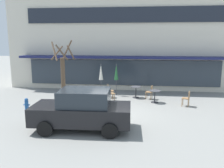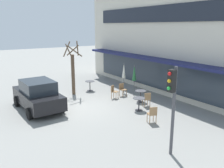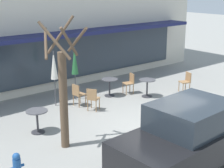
{
  "view_description": "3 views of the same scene",
  "coord_description": "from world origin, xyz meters",
  "px_view_note": "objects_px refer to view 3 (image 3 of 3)",
  "views": [
    {
      "loc": [
        1.26,
        -11.79,
        3.87
      ],
      "look_at": [
        -0.46,
        3.15,
        0.99
      ],
      "focal_mm": 38.0,
      "sensor_mm": 36.0,
      "label": 1
    },
    {
      "loc": [
        12.27,
        -5.84,
        4.78
      ],
      "look_at": [
        -0.53,
        2.53,
        1.02
      ],
      "focal_mm": 38.0,
      "sensor_mm": 36.0,
      "label": 2
    },
    {
      "loc": [
        -7.78,
        -7.19,
        4.65
      ],
      "look_at": [
        0.09,
        2.29,
        1.03
      ],
      "focal_mm": 55.0,
      "sensor_mm": 36.0,
      "label": 3
    }
  ],
  "objects_px": {
    "cafe_table_near_wall": "(110,84)",
    "patio_umbrella_cream_folded": "(54,66)",
    "cafe_chair_0": "(186,81)",
    "cafe_chair_2": "(130,82)",
    "fire_hydrant": "(17,166)",
    "cafe_chair_3": "(78,93)",
    "cafe_table_by_tree": "(147,85)",
    "street_tree": "(63,90)",
    "cafe_table_streetside": "(37,118)",
    "patio_umbrella_green_folded": "(75,61)",
    "parked_sedan": "(188,136)",
    "cafe_chair_1": "(93,98)"
  },
  "relations": [
    {
      "from": "cafe_table_near_wall",
      "to": "patio_umbrella_cream_folded",
      "type": "relative_size",
      "value": 0.35
    },
    {
      "from": "cafe_table_near_wall",
      "to": "cafe_chair_0",
      "type": "bearing_deg",
      "value": -29.89
    },
    {
      "from": "cafe_chair_2",
      "to": "fire_hydrant",
      "type": "bearing_deg",
      "value": -153.89
    },
    {
      "from": "cafe_chair_0",
      "to": "cafe_chair_3",
      "type": "distance_m",
      "value": 4.97
    },
    {
      "from": "cafe_chair_3",
      "to": "cafe_table_by_tree",
      "type": "bearing_deg",
      "value": -17.27
    },
    {
      "from": "cafe_table_by_tree",
      "to": "street_tree",
      "type": "relative_size",
      "value": 0.2
    },
    {
      "from": "cafe_table_by_tree",
      "to": "cafe_chair_2",
      "type": "height_order",
      "value": "cafe_chair_2"
    },
    {
      "from": "cafe_table_streetside",
      "to": "patio_umbrella_green_folded",
      "type": "xyz_separation_m",
      "value": [
        2.8,
        1.99,
        1.11
      ]
    },
    {
      "from": "cafe_chair_0",
      "to": "cafe_chair_3",
      "type": "height_order",
      "value": "same"
    },
    {
      "from": "cafe_table_by_tree",
      "to": "patio_umbrella_green_folded",
      "type": "distance_m",
      "value": 3.22
    },
    {
      "from": "cafe_table_streetside",
      "to": "street_tree",
      "type": "distance_m",
      "value": 1.88
    },
    {
      "from": "cafe_table_by_tree",
      "to": "cafe_chair_0",
      "type": "height_order",
      "value": "cafe_chair_0"
    },
    {
      "from": "cafe_table_by_tree",
      "to": "parked_sedan",
      "type": "distance_m",
      "value": 5.87
    },
    {
      "from": "patio_umbrella_cream_folded",
      "to": "cafe_chair_1",
      "type": "xyz_separation_m",
      "value": [
        0.79,
        -1.39,
        -1.1
      ]
    },
    {
      "from": "street_tree",
      "to": "parked_sedan",
      "type": "bearing_deg",
      "value": -59.26
    },
    {
      "from": "cafe_table_streetside",
      "to": "patio_umbrella_cream_folded",
      "type": "height_order",
      "value": "patio_umbrella_cream_folded"
    },
    {
      "from": "patio_umbrella_cream_folded",
      "to": "cafe_chair_1",
      "type": "height_order",
      "value": "patio_umbrella_cream_folded"
    },
    {
      "from": "cafe_table_near_wall",
      "to": "patio_umbrella_cream_folded",
      "type": "height_order",
      "value": "patio_umbrella_cream_folded"
    },
    {
      "from": "parked_sedan",
      "to": "cafe_chair_3",
      "type": "bearing_deg",
      "value": 85.48
    },
    {
      "from": "fire_hydrant",
      "to": "patio_umbrella_green_folded",
      "type": "bearing_deg",
      "value": 42.67
    },
    {
      "from": "cafe_chair_0",
      "to": "cafe_table_near_wall",
      "type": "bearing_deg",
      "value": 150.11
    },
    {
      "from": "cafe_table_by_tree",
      "to": "cafe_chair_3",
      "type": "relative_size",
      "value": 0.85
    },
    {
      "from": "fire_hydrant",
      "to": "street_tree",
      "type": "bearing_deg",
      "value": 22.3
    },
    {
      "from": "patio_umbrella_green_folded",
      "to": "cafe_chair_0",
      "type": "relative_size",
      "value": 2.47
    },
    {
      "from": "cafe_chair_0",
      "to": "patio_umbrella_cream_folded",
      "type": "bearing_deg",
      "value": 158.44
    },
    {
      "from": "cafe_table_streetside",
      "to": "parked_sedan",
      "type": "distance_m",
      "value": 4.88
    },
    {
      "from": "cafe_chair_1",
      "to": "cafe_table_streetside",
      "type": "bearing_deg",
      "value": -169.85
    },
    {
      "from": "cafe_table_streetside",
      "to": "cafe_chair_0",
      "type": "bearing_deg",
      "value": -2.23
    },
    {
      "from": "patio_umbrella_green_folded",
      "to": "cafe_chair_2",
      "type": "relative_size",
      "value": 2.47
    },
    {
      "from": "cafe_chair_3",
      "to": "parked_sedan",
      "type": "xyz_separation_m",
      "value": [
        -0.45,
        -5.7,
        0.35
      ]
    },
    {
      "from": "cafe_table_near_wall",
      "to": "cafe_chair_1",
      "type": "height_order",
      "value": "cafe_chair_1"
    },
    {
      "from": "cafe_table_near_wall",
      "to": "cafe_chair_3",
      "type": "bearing_deg",
      "value": -174.16
    },
    {
      "from": "cafe_table_near_wall",
      "to": "cafe_chair_2",
      "type": "distance_m",
      "value": 0.96
    },
    {
      "from": "cafe_table_streetside",
      "to": "cafe_table_by_tree",
      "type": "relative_size",
      "value": 1.0
    },
    {
      "from": "patio_umbrella_green_folded",
      "to": "fire_hydrant",
      "type": "bearing_deg",
      "value": -137.33
    },
    {
      "from": "patio_umbrella_green_folded",
      "to": "street_tree",
      "type": "xyz_separation_m",
      "value": [
        -2.64,
        -3.39,
        0.12
      ]
    },
    {
      "from": "cafe_table_by_tree",
      "to": "cafe_chair_3",
      "type": "bearing_deg",
      "value": 162.73
    },
    {
      "from": "cafe_table_streetside",
      "to": "street_tree",
      "type": "relative_size",
      "value": 0.2
    },
    {
      "from": "cafe_chair_0",
      "to": "cafe_chair_2",
      "type": "bearing_deg",
      "value": 144.98
    },
    {
      "from": "cafe_chair_2",
      "to": "street_tree",
      "type": "bearing_deg",
      "value": -152.51
    },
    {
      "from": "cafe_chair_3",
      "to": "patio_umbrella_cream_folded",
      "type": "bearing_deg",
      "value": 137.94
    },
    {
      "from": "cafe_chair_0",
      "to": "cafe_chair_1",
      "type": "distance_m",
      "value": 4.66
    },
    {
      "from": "cafe_chair_0",
      "to": "fire_hydrant",
      "type": "height_order",
      "value": "cafe_chair_0"
    },
    {
      "from": "cafe_chair_0",
      "to": "parked_sedan",
      "type": "xyz_separation_m",
      "value": [
        -5.18,
        -4.17,
        0.35
      ]
    },
    {
      "from": "patio_umbrella_cream_folded",
      "to": "fire_hydrant",
      "type": "distance_m",
      "value": 5.46
    },
    {
      "from": "cafe_table_by_tree",
      "to": "parked_sedan",
      "type": "relative_size",
      "value": 0.18
    },
    {
      "from": "patio_umbrella_green_folded",
      "to": "patio_umbrella_cream_folded",
      "type": "xyz_separation_m",
      "value": [
        -1.04,
        -0.13,
        0.0
      ]
    },
    {
      "from": "patio_umbrella_cream_folded",
      "to": "cafe_chair_2",
      "type": "bearing_deg",
      "value": -11.65
    },
    {
      "from": "patio_umbrella_green_folded",
      "to": "street_tree",
      "type": "bearing_deg",
      "value": -127.93
    },
    {
      "from": "patio_umbrella_cream_folded",
      "to": "cafe_chair_0",
      "type": "xyz_separation_m",
      "value": [
        5.39,
        -2.13,
        -1.1
      ]
    }
  ]
}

